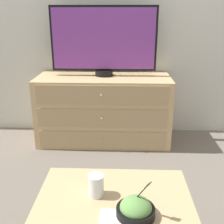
{
  "coord_description": "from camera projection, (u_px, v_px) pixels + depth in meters",
  "views": [
    {
      "loc": [
        0.14,
        -2.91,
        1.25
      ],
      "look_at": [
        0.08,
        -1.41,
        0.71
      ],
      "focal_mm": 45.0,
      "sensor_mm": 36.0,
      "label": 1
    }
  ],
  "objects": [
    {
      "name": "dresser",
      "position": [
        104.0,
        110.0,
        2.79
      ],
      "size": [
        1.29,
        0.51,
        0.66
      ],
      "color": "tan",
      "rests_on": "ground_plane"
    },
    {
      "name": "drink_cup",
      "position": [
        96.0,
        187.0,
        1.37
      ],
      "size": [
        0.08,
        0.08,
        0.11
      ],
      "color": "white",
      "rests_on": "coffee_table"
    },
    {
      "name": "ground_plane",
      "position": [
        110.0,
        129.0,
        3.17
      ],
      "size": [
        12.0,
        12.0,
        0.0
      ],
      "primitive_type": "plane",
      "color": "#70665B"
    },
    {
      "name": "tv",
      "position": [
        104.0,
        41.0,
        2.63
      ],
      "size": [
        1.0,
        0.17,
        0.65
      ],
      "color": "black",
      "rests_on": "dresser"
    },
    {
      "name": "takeout_bowl",
      "position": [
        136.0,
        209.0,
        1.24
      ],
      "size": [
        0.17,
        0.17,
        0.19
      ],
      "color": "black",
      "rests_on": "coffee_table"
    },
    {
      "name": "coffee_table",
      "position": [
        114.0,
        213.0,
        1.35
      ],
      "size": [
        0.76,
        0.61,
        0.4
      ],
      "color": "tan",
      "rests_on": "ground_plane"
    },
    {
      "name": "napkin",
      "position": [
        120.0,
        224.0,
        1.2
      ],
      "size": [
        0.19,
        0.19,
        0.0
      ],
      "color": "silver",
      "rests_on": "coffee_table"
    },
    {
      "name": "wall_back",
      "position": [
        109.0,
        6.0,
        2.75
      ],
      "size": [
        12.0,
        0.05,
        2.6
      ],
      "color": "silver",
      "rests_on": "ground_plane"
    }
  ]
}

